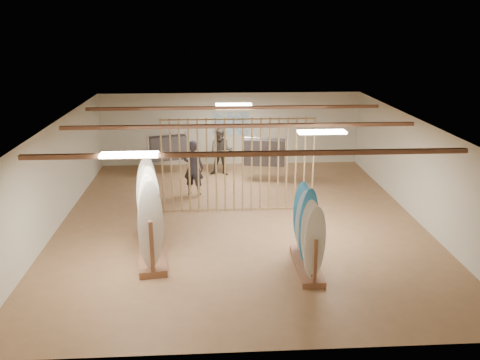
{
  "coord_description": "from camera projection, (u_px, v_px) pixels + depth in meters",
  "views": [
    {
      "loc": [
        -0.82,
        -13.37,
        5.4
      ],
      "look_at": [
        0.0,
        0.0,
        1.2
      ],
      "focal_mm": 38.0,
      "sensor_mm": 36.0,
      "label": 1
    }
  ],
  "objects": [
    {
      "name": "light_panels",
      "position": [
        240.0,
        125.0,
        13.58
      ],
      "size": [
        1.2,
        0.35,
        0.06
      ],
      "primitive_type": "cube",
      "color": "white",
      "rests_on": "ground"
    },
    {
      "name": "rack_left",
      "position": [
        150.0,
        223.0,
        12.19
      ],
      "size": [
        0.99,
        2.83,
        2.23
      ],
      "rotation": [
        0.0,
        0.0,
        0.14
      ],
      "color": "#8B5B3F",
      "rests_on": "floor"
    },
    {
      "name": "shopper_a",
      "position": [
        193.0,
        164.0,
        16.23
      ],
      "size": [
        0.85,
        0.68,
        2.05
      ],
      "primitive_type": "imported",
      "rotation": [
        0.0,
        0.0,
        2.89
      ],
      "color": "#28262E",
      "rests_on": "floor"
    },
    {
      "name": "wall_left",
      "position": [
        55.0,
        176.0,
        13.69
      ],
      "size": [
        0.0,
        12.0,
        12.0
      ],
      "primitive_type": "plane",
      "rotation": [
        1.57,
        0.0,
        1.57
      ],
      "color": "beige",
      "rests_on": "ground"
    },
    {
      "name": "rack_right",
      "position": [
        308.0,
        243.0,
        11.43
      ],
      "size": [
        0.54,
        1.95,
        1.85
      ],
      "rotation": [
        0.0,
        0.0,
        -0.02
      ],
      "color": "#8B5B3F",
      "rests_on": "floor"
    },
    {
      "name": "wall_right",
      "position": [
        417.0,
        170.0,
        14.27
      ],
      "size": [
        0.0,
        12.0,
        12.0
      ],
      "primitive_type": "plane",
      "rotation": [
        1.57,
        0.0,
        -1.57
      ],
      "color": "beige",
      "rests_on": "ground"
    },
    {
      "name": "wall_front",
      "position": [
        263.0,
        278.0,
        8.27
      ],
      "size": [
        12.0,
        0.0,
        12.0
      ],
      "primitive_type": "plane",
      "rotation": [
        -1.57,
        0.0,
        0.0
      ],
      "color": "beige",
      "rests_on": "ground"
    },
    {
      "name": "bamboo_partition",
      "position": [
        238.0,
        165.0,
        14.74
      ],
      "size": [
        4.45,
        0.05,
        2.78
      ],
      "color": "#A48150",
      "rests_on": "ground"
    },
    {
      "name": "floor",
      "position": [
        240.0,
        220.0,
        14.4
      ],
      "size": [
        12.0,
        12.0,
        0.0
      ],
      "primitive_type": "plane",
      "color": "#9A704A",
      "rests_on": "ground"
    },
    {
      "name": "wall_back",
      "position": [
        231.0,
        129.0,
        19.69
      ],
      "size": [
        12.0,
        0.0,
        12.0
      ],
      "primitive_type": "plane",
      "rotation": [
        1.57,
        0.0,
        0.0
      ],
      "color": "beige",
      "rests_on": "ground"
    },
    {
      "name": "shopper_b",
      "position": [
        221.0,
        149.0,
        18.36
      ],
      "size": [
        1.08,
        0.91,
        1.99
      ],
      "primitive_type": "imported",
      "rotation": [
        0.0,
        0.0,
        -0.17
      ],
      "color": "#332D27",
      "rests_on": "floor"
    },
    {
      "name": "clothing_rack_b",
      "position": [
        264.0,
        152.0,
        17.62
      ],
      "size": [
        1.48,
        0.64,
        1.61
      ],
      "rotation": [
        0.0,
        0.0,
        -0.19
      ],
      "color": "silver",
      "rests_on": "floor"
    },
    {
      "name": "clothing_rack_a",
      "position": [
        168.0,
        148.0,
        18.41
      ],
      "size": [
        1.38,
        0.71,
        1.53
      ],
      "rotation": [
        0.0,
        0.0,
        0.28
      ],
      "color": "silver",
      "rests_on": "floor"
    },
    {
      "name": "poster",
      "position": [
        231.0,
        124.0,
        19.62
      ],
      "size": [
        1.4,
        0.03,
        0.9
      ],
      "primitive_type": "cube",
      "color": "#3673C0",
      "rests_on": "ground"
    },
    {
      "name": "ceiling_slats",
      "position": [
        240.0,
        126.0,
        13.59
      ],
      "size": [
        9.5,
        6.12,
        0.1
      ],
      "primitive_type": "cube",
      "color": "#8B5B3F",
      "rests_on": "ground"
    },
    {
      "name": "ceiling",
      "position": [
        240.0,
        123.0,
        13.56
      ],
      "size": [
        12.0,
        12.0,
        0.0
      ],
      "primitive_type": "plane",
      "rotation": [
        3.14,
        0.0,
        0.0
      ],
      "color": "gray",
      "rests_on": "ground"
    }
  ]
}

